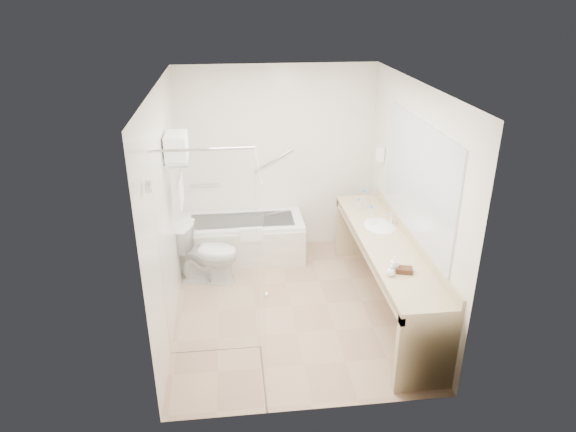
{
  "coord_description": "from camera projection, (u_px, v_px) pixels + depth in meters",
  "views": [
    {
      "loc": [
        -0.6,
        -4.94,
        3.35
      ],
      "look_at": [
        0.0,
        0.3,
        1.0
      ],
      "focal_mm": 32.0,
      "sensor_mm": 36.0,
      "label": 1
    }
  ],
  "objects": [
    {
      "name": "wall_right",
      "position": [
        411.0,
        200.0,
        5.54
      ],
      "size": [
        0.1,
        3.2,
        2.5
      ],
      "primitive_type": "cube",
      "color": "silver",
      "rests_on": "ground"
    },
    {
      "name": "faucet",
      "position": [
        392.0,
        218.0,
        5.88
      ],
      "size": [
        0.03,
        0.03,
        0.14
      ],
      "primitive_type": "cylinder",
      "color": "silver",
      "rests_on": "vanity_counter"
    },
    {
      "name": "sink",
      "position": [
        379.0,
        228.0,
        5.91
      ],
      "size": [
        0.4,
        0.52,
        0.14
      ],
      "primitive_type": "ellipsoid",
      "color": "white",
      "rests_on": "vanity_counter"
    },
    {
      "name": "wall_back",
      "position": [
        277.0,
        160.0,
        6.85
      ],
      "size": [
        2.6,
        0.1,
        2.5
      ],
      "primitive_type": "cube",
      "color": "silver",
      "rests_on": "ground"
    },
    {
      "name": "water_bottle_right",
      "position": [
        358.0,
        206.0,
        6.24
      ],
      "size": [
        0.05,
        0.05,
        0.17
      ],
      "rotation": [
        0.0,
        0.0,
        -0.14
      ],
      "color": "silver",
      "rests_on": "vanity_counter"
    },
    {
      "name": "grab_bar_long",
      "position": [
        273.0,
        161.0,
        6.81
      ],
      "size": [
        0.53,
        0.03,
        0.33
      ],
      "primitive_type": "cylinder",
      "rotation": [
        0.0,
        1.05,
        0.0
      ],
      "color": "silver",
      "rests_on": "wall_back"
    },
    {
      "name": "towel_shelf",
      "position": [
        177.0,
        154.0,
        5.39
      ],
      "size": [
        0.24,
        0.55,
        0.81
      ],
      "color": "silver",
      "rests_on": "wall_left"
    },
    {
      "name": "drinking_glass_near",
      "position": [
        363.0,
        205.0,
        6.31
      ],
      "size": [
        0.1,
        0.1,
        0.1
      ],
      "primitive_type": "cylinder",
      "rotation": [
        0.0,
        0.0,
        -0.42
      ],
      "color": "silver",
      "rests_on": "vanity_counter"
    },
    {
      "name": "grab_bar_short",
      "position": [
        207.0,
        185.0,
        6.84
      ],
      "size": [
        0.4,
        0.03,
        0.03
      ],
      "primitive_type": "cylinder",
      "rotation": [
        0.0,
        1.57,
        0.0
      ],
      "color": "silver",
      "rests_on": "wall_back"
    },
    {
      "name": "hairdryer_unit",
      "position": [
        380.0,
        154.0,
        6.4
      ],
      "size": [
        0.08,
        0.1,
        0.18
      ],
      "primitive_type": "cube",
      "color": "white",
      "rests_on": "wall_right"
    },
    {
      "name": "drinking_glass_far",
      "position": [
        373.0,
        222.0,
        5.86
      ],
      "size": [
        0.08,
        0.08,
        0.09
      ],
      "primitive_type": "cylinder",
      "rotation": [
        0.0,
        0.0,
        -0.1
      ],
      "color": "silver",
      "rests_on": "vanity_counter"
    },
    {
      "name": "floor",
      "position": [
        291.0,
        306.0,
        5.91
      ],
      "size": [
        3.2,
        3.2,
        0.0
      ],
      "primitive_type": "plane",
      "color": "tan",
      "rests_on": "ground"
    },
    {
      "name": "wall_left",
      "position": [
        166.0,
        211.0,
        5.27
      ],
      "size": [
        0.1,
        3.2,
        2.5
      ],
      "primitive_type": "cube",
      "color": "silver",
      "rests_on": "ground"
    },
    {
      "name": "vanity_counter",
      "position": [
        385.0,
        258.0,
        5.62
      ],
      "size": [
        0.55,
        2.7,
        0.95
      ],
      "color": "tan",
      "rests_on": "floor"
    },
    {
      "name": "amenity_basket",
      "position": [
        404.0,
        270.0,
        4.92
      ],
      "size": [
        0.18,
        0.14,
        0.05
      ],
      "primitive_type": "cube",
      "rotation": [
        0.0,
        0.0,
        -0.28
      ],
      "color": "#482719",
      "rests_on": "vanity_counter"
    },
    {
      "name": "ceiling",
      "position": [
        292.0,
        85.0,
        4.89
      ],
      "size": [
        2.6,
        3.2,
        0.1
      ],
      "primitive_type": "cube",
      "color": "white",
      "rests_on": "wall_back"
    },
    {
      "name": "toilet",
      "position": [
        208.0,
        253.0,
        6.29
      ],
      "size": [
        0.84,
        0.6,
        0.74
      ],
      "primitive_type": "imported",
      "rotation": [
        0.0,
        0.0,
        1.31
      ],
      "color": "white",
      "rests_on": "floor"
    },
    {
      "name": "shower_enclosure",
      "position": [
        234.0,
        268.0,
        4.57
      ],
      "size": [
        0.96,
        0.91,
        2.11
      ],
      "color": "silver",
      "rests_on": "floor"
    },
    {
      "name": "mirror",
      "position": [
        417.0,
        179.0,
        5.28
      ],
      "size": [
        0.02,
        2.0,
        1.2
      ],
      "primitive_type": "cube",
      "color": "silver",
      "rests_on": "wall_right"
    },
    {
      "name": "bathtub",
      "position": [
        243.0,
        239.0,
        6.87
      ],
      "size": [
        1.6,
        0.73,
        0.59
      ],
      "color": "white",
      "rests_on": "floor"
    },
    {
      "name": "soap_bottle_b",
      "position": [
        391.0,
        272.0,
        4.85
      ],
      "size": [
        0.1,
        0.12,
        0.08
      ],
      "primitive_type": "imported",
      "rotation": [
        0.0,
        0.0,
        -0.22
      ],
      "color": "white",
      "rests_on": "vanity_counter"
    },
    {
      "name": "water_bottle_left",
      "position": [
        371.0,
        214.0,
        5.97
      ],
      "size": [
        0.06,
        0.06,
        0.2
      ],
      "rotation": [
        0.0,
        0.0,
        -0.28
      ],
      "color": "silver",
      "rests_on": "vanity_counter"
    },
    {
      "name": "water_bottle_mid",
      "position": [
        364.0,
        198.0,
        6.45
      ],
      "size": [
        0.06,
        0.06,
        0.19
      ],
      "rotation": [
        0.0,
        0.0,
        0.04
      ],
      "color": "silver",
      "rests_on": "vanity_counter"
    },
    {
      "name": "wall_front",
      "position": [
        316.0,
        286.0,
        3.95
      ],
      "size": [
        2.6,
        0.1,
        2.5
      ],
      "primitive_type": "cube",
      "color": "silver",
      "rests_on": "ground"
    },
    {
      "name": "soap_bottle_a",
      "position": [
        394.0,
        267.0,
        4.94
      ],
      "size": [
        0.09,
        0.16,
        0.07
      ],
      "primitive_type": "imported",
      "rotation": [
        0.0,
        0.0,
        0.17
      ],
      "color": "white",
      "rests_on": "vanity_counter"
    }
  ]
}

